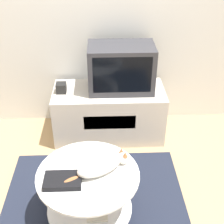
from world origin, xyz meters
TOP-DOWN VIEW (x-y plane):
  - ground_plane at (0.00, 0.00)m, footprint 12.00×12.00m
  - wall_back at (0.00, 1.47)m, footprint 8.00×0.05m
  - rug at (0.00, 0.00)m, footprint 1.48×1.54m
  - tv_stand at (0.15, 1.13)m, footprint 1.11×0.51m
  - tv at (0.27, 1.16)m, footprint 0.63×0.37m
  - speaker at (-0.32, 1.11)m, footprint 0.10×0.10m
  - coffee_table at (-0.03, 0.03)m, footprint 0.73×0.73m
  - dvd_box at (-0.20, -0.05)m, footprint 0.25×0.16m
  - cat at (0.07, 0.05)m, footprint 0.48×0.30m

SIDE VIEW (x-z plane):
  - ground_plane at x=0.00m, z-range 0.00..0.00m
  - rug at x=0.00m, z-range 0.00..0.02m
  - tv_stand at x=0.15m, z-range 0.00..0.53m
  - coffee_table at x=-0.03m, z-range 0.07..0.53m
  - dvd_box at x=-0.20m, z-range 0.48..0.52m
  - cat at x=0.07m, z-range 0.47..0.60m
  - speaker at x=-0.32m, z-range 0.53..0.63m
  - tv at x=0.27m, z-range 0.53..0.98m
  - wall_back at x=0.00m, z-range 0.00..2.60m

